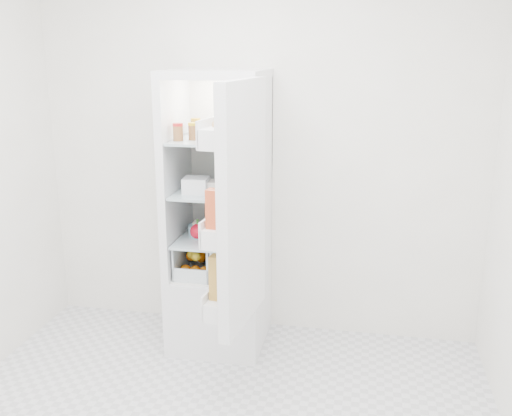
% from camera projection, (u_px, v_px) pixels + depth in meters
% --- Properties ---
extents(room_walls, '(3.02, 3.02, 2.61)m').
position_uv_depth(room_walls, '(186.00, 133.00, 2.30)').
color(room_walls, silver).
rests_on(room_walls, ground).
extents(refrigerator, '(0.60, 0.60, 1.80)m').
position_uv_depth(refrigerator, '(221.00, 246.00, 3.76)').
color(refrigerator, white).
rests_on(refrigerator, ground).
extents(shelf_low, '(0.49, 0.53, 0.01)m').
position_uv_depth(shelf_low, '(218.00, 238.00, 3.68)').
color(shelf_low, '#A8BDC4').
rests_on(shelf_low, refrigerator).
extents(shelf_mid, '(0.49, 0.53, 0.02)m').
position_uv_depth(shelf_mid, '(217.00, 191.00, 3.60)').
color(shelf_mid, '#A8BDC4').
rests_on(shelf_mid, refrigerator).
extents(shelf_top, '(0.49, 0.53, 0.02)m').
position_uv_depth(shelf_top, '(216.00, 140.00, 3.51)').
color(shelf_top, '#A8BDC4').
rests_on(shelf_top, refrigerator).
extents(crisper_left, '(0.23, 0.46, 0.22)m').
position_uv_depth(crisper_left, '(201.00, 256.00, 3.74)').
color(crisper_left, silver).
rests_on(crisper_left, refrigerator).
extents(crisper_right, '(0.23, 0.46, 0.22)m').
position_uv_depth(crisper_right, '(237.00, 258.00, 3.70)').
color(crisper_right, silver).
rests_on(crisper_right, refrigerator).
extents(condiment_jars, '(0.46, 0.32, 0.08)m').
position_uv_depth(condiment_jars, '(209.00, 133.00, 3.43)').
color(condiment_jars, '#B21919').
rests_on(condiment_jars, shelf_top).
extents(squeeze_bottle, '(0.05, 0.05, 0.17)m').
position_uv_depth(squeeze_bottle, '(256.00, 122.00, 3.60)').
color(squeeze_bottle, white).
rests_on(squeeze_bottle, shelf_top).
extents(tub_white, '(0.16, 0.16, 0.10)m').
position_uv_depth(tub_white, '(196.00, 185.00, 3.53)').
color(tub_white, white).
rests_on(tub_white, shelf_mid).
extents(tub_cream, '(0.14, 0.14, 0.07)m').
position_uv_depth(tub_cream, '(215.00, 186.00, 3.55)').
color(tub_cream, white).
rests_on(tub_cream, shelf_mid).
extents(tin_red, '(0.13, 0.13, 0.07)m').
position_uv_depth(tin_red, '(228.00, 188.00, 3.52)').
color(tin_red, '#B71B2C').
rests_on(tin_red, shelf_mid).
extents(tub_green, '(0.10, 0.13, 0.07)m').
position_uv_depth(tub_green, '(245.00, 182.00, 3.67)').
color(tub_green, '#3F8C49').
rests_on(tub_green, shelf_mid).
extents(red_cabbage, '(0.19, 0.19, 0.19)m').
position_uv_depth(red_cabbage, '(243.00, 220.00, 3.71)').
color(red_cabbage, '#5B1F5A').
rests_on(red_cabbage, shelf_low).
extents(bell_pepper, '(0.10, 0.10, 0.10)m').
position_uv_depth(bell_pepper, '(198.00, 231.00, 3.63)').
color(bell_pepper, red).
rests_on(bell_pepper, shelf_low).
extents(mushroom_bowl, '(0.20, 0.20, 0.08)m').
position_uv_depth(mushroom_bowl, '(201.00, 231.00, 3.69)').
color(mushroom_bowl, '#87B3CA').
rests_on(mushroom_bowl, shelf_low).
extents(salad_bag, '(0.11, 0.11, 0.11)m').
position_uv_depth(salad_bag, '(227.00, 240.00, 3.45)').
color(salad_bag, '#A3BE8E').
rests_on(salad_bag, shelf_low).
extents(citrus_pile, '(0.20, 0.31, 0.16)m').
position_uv_depth(citrus_pile, '(198.00, 261.00, 3.72)').
color(citrus_pile, orange).
rests_on(citrus_pile, refrigerator).
extents(veg_pile, '(0.16, 0.30, 0.10)m').
position_uv_depth(veg_pile, '(238.00, 265.00, 3.71)').
color(veg_pile, '#25521B').
rests_on(veg_pile, refrigerator).
extents(fridge_door, '(0.23, 0.60, 1.30)m').
position_uv_depth(fridge_door, '(238.00, 211.00, 3.00)').
color(fridge_door, white).
rests_on(fridge_door, refrigerator).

